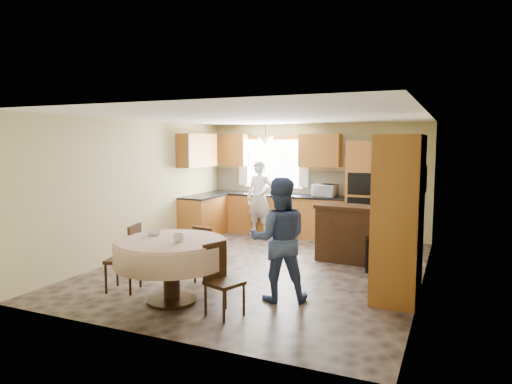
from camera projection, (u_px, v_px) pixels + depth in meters
The scene contains 36 objects.
floor at pixel (263, 267), 7.63m from camera, with size 5.00×6.00×0.01m, color brown.
ceiling at pixel (263, 117), 7.36m from camera, with size 5.00×6.00×0.01m, color white.
wall_back at pixel (315, 180), 10.23m from camera, with size 5.00×0.02×2.50m, color tan.
wall_front at pixel (152, 222), 4.77m from camera, with size 5.00×0.02×2.50m, color tan.
wall_left at pixel (140, 187), 8.50m from camera, with size 0.02×6.00×2.50m, color tan.
wall_right at pixel (425, 201), 6.50m from camera, with size 0.02×6.00×2.50m, color tan.
window at pixel (273, 163), 10.57m from camera, with size 1.40×0.03×1.10m, color white.
curtain_left at pixel (243, 161), 10.82m from camera, with size 0.22×0.02×1.15m, color white.
curtain_right at pixel (304, 162), 10.22m from camera, with size 0.22×0.02×1.15m, color white.
base_cab_back at pixel (275, 215), 10.38m from camera, with size 3.30×0.60×0.88m, color orange.
counter_back at pixel (275, 195), 10.33m from camera, with size 3.30×0.64×0.04m, color black.
base_cab_left at pixel (203, 217), 10.11m from camera, with size 0.60×1.20×0.88m, color orange.
counter_left at pixel (203, 196), 10.06m from camera, with size 0.64×1.20×0.04m, color black.
backsplash at pixel (279, 182), 10.57m from camera, with size 3.30×0.02×0.55m, color #C5B68B.
wall_cab_left at pixel (230, 150), 10.83m from camera, with size 0.85×0.33×0.72m, color #B26E2C.
wall_cab_right at pixel (320, 150), 9.95m from camera, with size 0.90×0.33×0.72m, color #B26E2C.
wall_cab_side at pixel (197, 150), 10.00m from camera, with size 0.33×1.20×0.72m, color #B26E2C.
oven_tower at pixel (364, 192), 9.51m from camera, with size 0.66×0.62×2.12m, color orange.
oven_upper at pixel (361, 184), 9.20m from camera, with size 0.56×0.01×0.45m, color black.
oven_lower at pixel (361, 208), 9.25m from camera, with size 0.56×0.01×0.45m, color black.
pendant at pixel (266, 141), 10.08m from camera, with size 0.36×0.36×0.18m, color beige.
sideboard at pixel (354, 236), 7.92m from camera, with size 1.31×0.54×0.94m, color #37230F.
space_heater at pixel (378, 255), 7.37m from camera, with size 0.40×0.28×0.55m, color black.
cupboard at pixel (399, 217), 6.09m from camera, with size 0.57×1.14×2.18m, color orange.
dining_table at pixel (171, 253), 5.91m from camera, with size 1.46×1.46×0.83m.
chair_left at pixel (128, 254), 6.38m from camera, with size 0.50×0.50×0.95m.
chair_back at pixel (207, 252), 6.75m from camera, with size 0.43×0.43×0.86m.
chair_right at pixel (220, 275), 5.51m from camera, with size 0.49×0.49×0.88m.
framed_picture at pixel (424, 179), 6.79m from camera, with size 0.06×0.52×0.43m.
microwave at pixel (325, 190), 9.80m from camera, with size 0.49×0.34×0.27m, color silver.
person_sink at pixel (260, 199), 10.06m from camera, with size 0.62×0.41×1.69m, color silver.
person_dining at pixel (279, 239), 5.99m from camera, with size 0.80×0.62×1.63m, color #3B4C81.
bowl_sideboard at pixel (341, 207), 7.96m from camera, with size 0.22×0.22×0.05m, color #B2B2B2.
bottle_sideboard at pixel (374, 201), 7.72m from camera, with size 0.12×0.12×0.31m, color silver.
cup_table at pixel (179, 238), 5.73m from camera, with size 0.14×0.14×0.11m, color #B2B2B2.
bowl_table at pixel (154, 233), 6.15m from camera, with size 0.18×0.18×0.06m, color #B2B2B2.
Camera 1 is at (2.90, -6.87, 2.08)m, focal length 32.00 mm.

